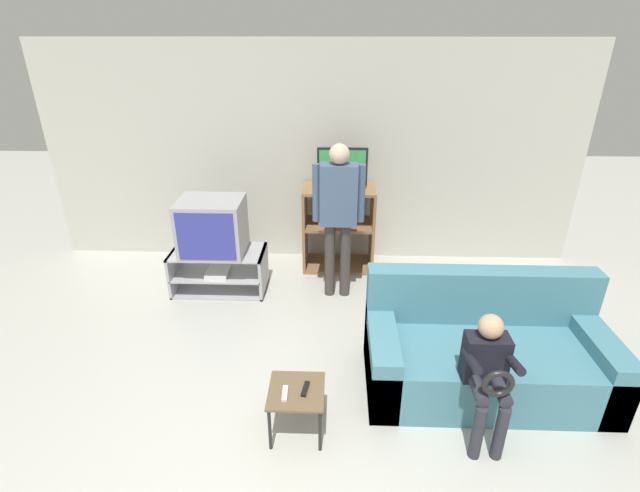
{
  "coord_description": "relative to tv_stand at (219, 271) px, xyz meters",
  "views": [
    {
      "loc": [
        0.3,
        -1.77,
        2.69
      ],
      "look_at": [
        0.16,
        2.01,
        0.9
      ],
      "focal_mm": 26.0,
      "sensor_mm": 36.0,
      "label": 1
    }
  ],
  "objects": [
    {
      "name": "wall_back",
      "position": [
        0.99,
        0.95,
        1.07
      ],
      "size": [
        6.4,
        0.06,
        2.6
      ],
      "color": "beige",
      "rests_on": "ground_plane"
    },
    {
      "name": "snack_table",
      "position": [
        1.03,
        -2.0,
        0.09
      ],
      "size": [
        0.4,
        0.4,
        0.38
      ],
      "color": "brown",
      "rests_on": "ground_plane"
    },
    {
      "name": "couch",
      "position": [
        2.51,
        -1.44,
        0.07
      ],
      "size": [
        1.89,
        0.9,
        0.9
      ],
      "color": "teal",
      "rests_on": "ground_plane"
    },
    {
      "name": "television_flat",
      "position": [
        1.35,
        0.61,
        1.0
      ],
      "size": [
        0.57,
        0.2,
        0.47
      ],
      "color": "black",
      "rests_on": "media_shelf"
    },
    {
      "name": "television_main",
      "position": [
        -0.02,
        -0.01,
        0.54
      ],
      "size": [
        0.67,
        0.55,
        0.59
      ],
      "color": "#9E9EA3",
      "rests_on": "tv_stand"
    },
    {
      "name": "remote_control_white",
      "position": [
        0.96,
        -2.05,
        0.16
      ],
      "size": [
        0.04,
        0.14,
        0.02
      ],
      "primitive_type": "cube",
      "rotation": [
        0.0,
        0.0,
        0.03
      ],
      "color": "silver",
      "rests_on": "snack_table"
    },
    {
      "name": "media_shelf",
      "position": [
        1.32,
        0.62,
        0.28
      ],
      "size": [
        0.84,
        0.51,
        1.01
      ],
      "color": "#8E6642",
      "rests_on": "ground_plane"
    },
    {
      "name": "remote_control_black",
      "position": [
        1.09,
        -2.0,
        0.16
      ],
      "size": [
        0.06,
        0.15,
        0.02
      ],
      "primitive_type": "cube",
      "rotation": [
        0.0,
        0.0,
        -0.15
      ],
      "color": "black",
      "rests_on": "snack_table"
    },
    {
      "name": "person_seated_child",
      "position": [
        2.34,
        -1.97,
        0.34
      ],
      "size": [
        0.33,
        0.43,
        0.96
      ],
      "color": "#2D2D38",
      "rests_on": "ground_plane"
    },
    {
      "name": "tv_stand",
      "position": [
        0.0,
        0.0,
        0.0
      ],
      "size": [
        1.02,
        0.52,
        0.47
      ],
      "color": "#A8A8AD",
      "rests_on": "ground_plane"
    },
    {
      "name": "person_standing_adult",
      "position": [
        1.31,
        -0.06,
        0.79
      ],
      "size": [
        0.53,
        0.2,
        1.68
      ],
      "color": "#3D3833",
      "rests_on": "ground_plane"
    }
  ]
}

